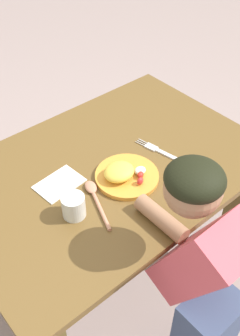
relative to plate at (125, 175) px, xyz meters
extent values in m
plane|color=gray|center=(0.00, 0.08, -0.69)|extent=(8.00, 8.00, 0.00)
cube|color=brown|center=(0.00, 0.08, -0.03)|extent=(1.08, 0.74, 0.03)
cube|color=brown|center=(0.45, -0.19, -0.37)|extent=(0.07, 0.07, 0.64)
cube|color=brown|center=(0.45, 0.36, -0.37)|extent=(0.07, 0.07, 0.64)
cylinder|color=gold|center=(0.01, 0.00, -0.01)|extent=(0.21, 0.21, 0.02)
ellipsoid|color=yellow|center=(-0.02, 0.01, 0.02)|extent=(0.11, 0.09, 0.04)
ellipsoid|color=red|center=(0.01, -0.06, 0.01)|extent=(0.03, 0.02, 0.03)
ellipsoid|color=red|center=(0.03, -0.04, 0.01)|extent=(0.03, 0.03, 0.02)
ellipsoid|color=white|center=(0.05, -0.02, 0.01)|extent=(0.04, 0.03, 0.02)
cube|color=silver|center=(0.20, -0.03, -0.02)|extent=(0.04, 0.13, 0.01)
cube|color=silver|center=(0.18, 0.06, -0.02)|extent=(0.04, 0.05, 0.01)
cylinder|color=silver|center=(0.18, 0.10, -0.02)|extent=(0.01, 0.04, 0.00)
cylinder|color=silver|center=(0.17, 0.10, -0.02)|extent=(0.01, 0.04, 0.00)
cylinder|color=silver|center=(0.16, 0.10, -0.02)|extent=(0.01, 0.04, 0.00)
cylinder|color=tan|center=(-0.15, -0.06, -0.01)|extent=(0.06, 0.15, 0.01)
ellipsoid|color=tan|center=(-0.12, 0.04, -0.01)|extent=(0.05, 0.07, 0.02)
cylinder|color=silver|center=(-0.22, -0.02, 0.02)|extent=(0.07, 0.07, 0.08)
cube|color=#CC4C59|center=(-0.05, -0.38, -0.01)|extent=(0.18, 0.26, 0.36)
sphere|color=#9E7051|center=(-0.05, -0.31, 0.21)|extent=(0.15, 0.15, 0.15)
ellipsoid|color=black|center=(-0.05, -0.31, 0.24)|extent=(0.15, 0.15, 0.08)
cylinder|color=#9E7051|center=(-0.05, -0.22, 0.01)|extent=(0.05, 0.18, 0.05)
cube|color=white|center=(-0.18, 0.12, -0.02)|extent=(0.16, 0.12, 0.00)
camera|label=1|loc=(-0.62, -0.70, 0.90)|focal=41.79mm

